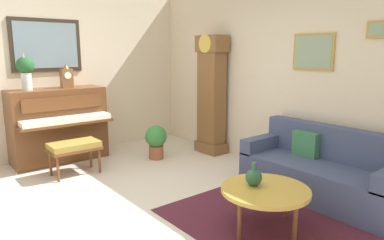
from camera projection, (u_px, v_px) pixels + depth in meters
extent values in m
cube|color=beige|center=(135.00, 207.00, 4.14)|extent=(6.40, 6.00, 0.10)
cube|color=beige|center=(54.00, 73.00, 5.85)|extent=(0.10, 4.90, 2.80)
cube|color=#33281E|center=(47.00, 45.00, 5.65)|extent=(0.03, 1.10, 0.84)
cube|color=#7A93A3|center=(47.00, 45.00, 5.64)|extent=(0.01, 0.98, 0.72)
cube|color=beige|center=(270.00, 75.00, 5.34)|extent=(5.30, 0.10, 2.80)
cube|color=#B28E3D|center=(377.00, 30.00, 4.00)|extent=(0.24, 0.03, 0.20)
cube|color=gray|center=(377.00, 30.00, 3.99)|extent=(0.18, 0.01, 0.14)
cube|color=#B28E3D|center=(313.00, 52.00, 4.66)|extent=(0.60, 0.03, 0.48)
cube|color=gray|center=(313.00, 52.00, 4.65)|extent=(0.54, 0.01, 0.42)
cube|color=#4C1E2D|center=(267.00, 225.00, 3.62)|extent=(2.10, 1.50, 0.01)
cube|color=brown|center=(58.00, 125.00, 5.68)|extent=(0.60, 1.44, 1.18)
cube|color=brown|center=(67.00, 123.00, 5.33)|extent=(0.28, 1.38, 0.04)
cube|color=white|center=(67.00, 120.00, 5.32)|extent=(0.26, 1.32, 0.08)
cube|color=brown|center=(63.00, 103.00, 5.36)|extent=(0.03, 1.20, 0.20)
cube|color=brown|center=(74.00, 149.00, 5.04)|extent=(0.42, 0.70, 0.04)
cube|color=olive|center=(74.00, 145.00, 5.03)|extent=(0.40, 0.68, 0.08)
cylinder|color=brown|center=(58.00, 169.00, 4.78)|extent=(0.04, 0.04, 0.36)
cylinder|color=brown|center=(99.00, 161.00, 5.14)|extent=(0.04, 0.04, 0.36)
cylinder|color=brown|center=(50.00, 164.00, 5.02)|extent=(0.04, 0.04, 0.36)
cylinder|color=brown|center=(91.00, 156.00, 5.39)|extent=(0.04, 0.04, 0.36)
cube|color=brown|center=(211.00, 147.00, 6.23)|extent=(0.52, 0.34, 0.18)
cube|color=brown|center=(211.00, 102.00, 6.07)|extent=(0.44, 0.28, 1.78)
cube|color=brown|center=(212.00, 44.00, 5.88)|extent=(0.52, 0.32, 0.28)
cylinder|color=gold|center=(205.00, 44.00, 5.79)|extent=(0.30, 0.02, 0.30)
cylinder|color=gold|center=(209.00, 99.00, 6.03)|extent=(0.03, 0.03, 0.70)
cube|color=#424C70|center=(318.00, 180.00, 4.29)|extent=(1.90, 0.80, 0.42)
cube|color=#424C70|center=(334.00, 144.00, 4.40)|extent=(1.90, 0.20, 0.44)
cube|color=#424C70|center=(264.00, 143.00, 4.89)|extent=(0.18, 0.80, 0.20)
cube|color=#38754C|center=(306.00, 144.00, 4.54)|extent=(0.34, 0.12, 0.32)
cylinder|color=gold|center=(265.00, 190.00, 3.48)|extent=(0.88, 0.88, 0.04)
torus|color=brown|center=(265.00, 190.00, 3.48)|extent=(0.88, 0.88, 0.04)
cylinder|color=brown|center=(287.00, 201.00, 3.75)|extent=(0.04, 0.04, 0.39)
cylinder|color=brown|center=(295.00, 224.00, 3.25)|extent=(0.04, 0.04, 0.39)
cylinder|color=brown|center=(240.00, 221.00, 3.30)|extent=(0.04, 0.04, 0.39)
cylinder|color=brown|center=(238.00, 199.00, 3.80)|extent=(0.04, 0.04, 0.39)
cube|color=brown|center=(67.00, 78.00, 5.63)|extent=(0.12, 0.18, 0.30)
cylinder|color=white|center=(68.00, 75.00, 5.58)|extent=(0.01, 0.11, 0.11)
cone|color=brown|center=(66.00, 66.00, 5.60)|extent=(0.10, 0.10, 0.08)
cylinder|color=silver|center=(27.00, 82.00, 5.27)|extent=(0.15, 0.15, 0.26)
sphere|color=#235B2D|center=(25.00, 65.00, 5.22)|extent=(0.26, 0.26, 0.26)
cone|color=#D199B7|center=(23.00, 57.00, 5.16)|extent=(0.06, 0.06, 0.16)
cylinder|color=#234C33|center=(253.00, 185.00, 3.55)|extent=(0.09, 0.09, 0.01)
sphere|color=#285638|center=(254.00, 177.00, 3.53)|extent=(0.17, 0.17, 0.17)
cylinder|color=#285638|center=(254.00, 166.00, 3.51)|extent=(0.04, 0.04, 0.08)
cylinder|color=#935138|center=(156.00, 152.00, 5.84)|extent=(0.24, 0.24, 0.22)
sphere|color=#387F3D|center=(156.00, 136.00, 5.79)|extent=(0.36, 0.36, 0.36)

